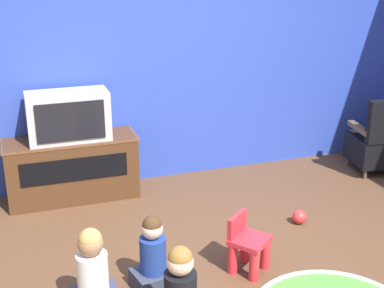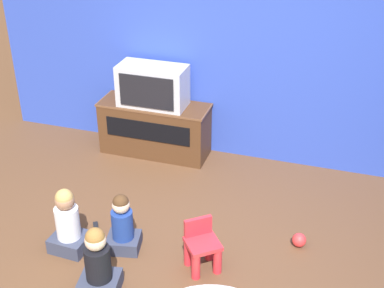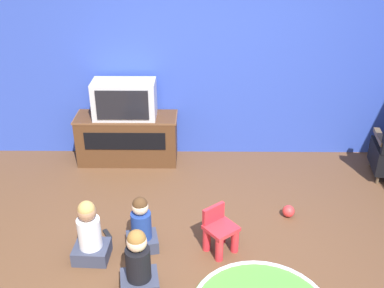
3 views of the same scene
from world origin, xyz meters
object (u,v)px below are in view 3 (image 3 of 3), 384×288
(yellow_kid_chair, at_px, (220,232))
(toy_ball, at_px, (289,211))
(child_watching_right, at_px, (141,227))
(tv_cabinet, at_px, (128,138))
(child_watching_left, at_px, (138,265))
(child_watching_center, at_px, (90,235))
(remote_control, at_px, (107,234))
(television, at_px, (124,99))

(yellow_kid_chair, bearing_deg, toy_ball, -3.43)
(yellow_kid_chair, distance_m, child_watching_right, 0.73)
(tv_cabinet, height_order, child_watching_left, child_watching_left)
(child_watching_right, xyz_separation_m, toy_ball, (1.47, 0.50, -0.18))
(yellow_kid_chair, distance_m, child_watching_center, 1.18)
(child_watching_left, relative_size, remote_control, 4.06)
(tv_cabinet, height_order, toy_ball, tv_cabinet)
(child_watching_center, relative_size, child_watching_right, 1.10)
(tv_cabinet, height_order, child_watching_center, child_watching_center)
(tv_cabinet, bearing_deg, child_watching_center, -92.84)
(television, xyz_separation_m, child_watching_left, (0.39, -2.20, -0.57))
(television, xyz_separation_m, yellow_kid_chair, (1.08, -1.68, -0.64))
(tv_cabinet, distance_m, child_watching_center, 1.84)
(yellow_kid_chair, relative_size, child_watching_left, 0.71)
(child_watching_center, relative_size, toy_ball, 4.91)
(yellow_kid_chair, distance_m, toy_ball, 0.92)
(yellow_kid_chair, xyz_separation_m, remote_control, (-1.09, 0.20, -0.19))
(yellow_kid_chair, height_order, toy_ball, yellow_kid_chair)
(television, xyz_separation_m, toy_ball, (1.82, -1.16, -0.78))
(tv_cabinet, xyz_separation_m, remote_control, (-0.01, -1.51, -0.31))
(toy_ball, bearing_deg, television, 147.49)
(yellow_kid_chair, xyz_separation_m, child_watching_left, (-0.69, -0.52, 0.07))
(remote_control, bearing_deg, yellow_kid_chair, -131.48)
(television, relative_size, child_watching_left, 1.21)
(child_watching_right, bearing_deg, remote_control, 142.04)
(tv_cabinet, relative_size, television, 1.67)
(television, distance_m, yellow_kid_chair, 2.10)
(yellow_kid_chair, xyz_separation_m, child_watching_right, (-0.72, 0.02, 0.05))
(child_watching_left, bearing_deg, child_watching_right, 83.75)
(tv_cabinet, bearing_deg, remote_control, -90.52)
(child_watching_right, relative_size, toy_ball, 4.46)
(child_watching_center, bearing_deg, remote_control, 79.59)
(toy_ball, xyz_separation_m, remote_control, (-1.83, -0.32, -0.05))
(tv_cabinet, height_order, child_watching_right, tv_cabinet)
(tv_cabinet, relative_size, remote_control, 8.25)
(yellow_kid_chair, bearing_deg, remote_control, 131.21)
(remote_control, bearing_deg, tv_cabinet, -31.75)
(child_watching_left, xyz_separation_m, toy_ball, (1.43, 1.04, -0.20))
(child_watching_right, distance_m, toy_ball, 1.56)
(tv_cabinet, xyz_separation_m, yellow_kid_chair, (1.08, -1.70, -0.12))
(television, xyz_separation_m, remote_control, (-0.01, -1.48, -0.83))
(child_watching_left, bearing_deg, child_watching_center, 131.23)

